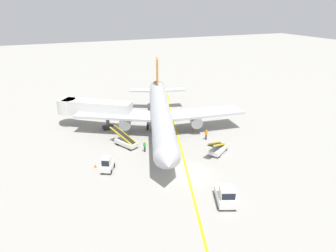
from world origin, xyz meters
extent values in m
plane|color=#9E9B93|center=(0.00, 0.00, 0.00)|extent=(300.00, 300.00, 0.00)
cube|color=yellow|center=(1.66, 5.00, 0.00)|extent=(26.17, 75.79, 0.01)
cylinder|color=#B2B5BA|center=(1.66, 13.42, 3.45)|extent=(12.83, 29.45, 3.30)
cone|color=#B2B5BA|center=(-3.59, -1.91, 3.45)|extent=(3.84, 3.32, 3.23)
cone|color=#B2B5BA|center=(6.96, 28.93, 3.85)|extent=(3.87, 3.66, 3.14)
cube|color=#B2B5BA|center=(9.23, 12.41, 3.05)|extent=(13.43, 5.93, 0.36)
cylinder|color=gray|center=(7.35, 12.00, 2.05)|extent=(2.83, 3.64, 1.90)
cube|color=#B2B5BA|center=(-4.94, 17.26, 3.05)|extent=(13.42, 10.45, 0.36)
cylinder|color=gray|center=(-3.72, 15.78, 2.05)|extent=(2.83, 3.64, 1.90)
cube|color=orange|center=(6.19, 26.66, 7.50)|extent=(1.56, 3.88, 5.20)
cube|color=#B2B5BA|center=(8.90, 25.31, 3.85)|extent=(5.52, 3.14, 0.24)
cube|color=#B2B5BA|center=(3.22, 27.26, 3.85)|extent=(5.63, 4.31, 0.24)
cylinder|color=#4C4C51|center=(-2.06, 2.53, 1.56)|extent=(0.20, 0.20, 3.12)
cylinder|color=black|center=(-2.06, 2.53, 0.28)|extent=(0.51, 0.64, 0.56)
cylinder|color=#4C4C51|center=(4.39, 14.60, 1.56)|extent=(0.20, 0.20, 3.12)
cylinder|color=black|center=(4.39, 14.60, 0.48)|extent=(0.64, 1.02, 0.96)
cylinder|color=#4C4C51|center=(0.22, 16.02, 1.56)|extent=(0.20, 0.20, 3.12)
cylinder|color=black|center=(0.22, 16.02, 0.48)|extent=(0.64, 1.02, 0.96)
cube|color=black|center=(-2.94, -0.02, 3.80)|extent=(2.98, 1.85, 0.60)
cube|color=silver|center=(-7.41, 20.09, 3.60)|extent=(11.21, 9.21, 2.50)
cylinder|color=silver|center=(-12.00, 23.46, 3.60)|extent=(3.20, 3.20, 2.50)
cylinder|color=#59595B|center=(-5.96, 19.02, 1.18)|extent=(0.56, 0.56, 2.35)
cube|color=#333338|center=(-5.96, 19.02, 0.25)|extent=(1.80, 1.40, 0.50)
cube|color=silver|center=(1.12, -6.85, 0.70)|extent=(3.11, 4.05, 0.80)
cube|color=silver|center=(0.89, -7.43, 1.65)|extent=(2.02, 2.07, 1.10)
cube|color=black|center=(0.60, -8.15, 1.65)|extent=(1.35, 0.61, 0.77)
cylinder|color=black|center=(1.40, -8.32, 0.30)|extent=(0.43, 0.64, 0.60)
cylinder|color=black|center=(-0.10, -7.71, 0.30)|extent=(0.43, 0.64, 0.60)
cylinder|color=black|center=(2.35, -5.99, 0.30)|extent=(0.43, 0.64, 0.60)
cylinder|color=black|center=(0.85, -5.38, 0.30)|extent=(0.43, 0.64, 0.60)
cube|color=silver|center=(-9.17, 4.85, 0.65)|extent=(2.26, 2.73, 0.70)
cube|color=silver|center=(-9.36, 4.48, 1.55)|extent=(1.42, 1.44, 1.10)
cube|color=black|center=(-9.60, 4.02, 1.55)|extent=(0.90, 0.52, 0.77)
cylinder|color=black|center=(-9.07, 3.85, 0.30)|extent=(0.47, 0.63, 0.60)
cylinder|color=black|center=(-10.05, 4.37, 0.30)|extent=(0.47, 0.63, 0.60)
cylinder|color=black|center=(-8.29, 5.34, 0.30)|extent=(0.47, 0.63, 0.60)
cylinder|color=black|center=(-9.27, 5.85, 0.30)|extent=(0.47, 0.63, 0.60)
cube|color=silver|center=(-4.97, 11.00, 0.60)|extent=(3.05, 4.07, 0.60)
cylinder|color=black|center=(-6.14, 11.90, 0.30)|extent=(0.47, 0.63, 0.60)
cylinder|color=black|center=(-5.00, 12.48, 0.30)|extent=(0.47, 0.63, 0.60)
cylinder|color=black|center=(-4.94, 9.53, 0.30)|extent=(0.47, 0.63, 0.60)
cylinder|color=black|center=(-3.80, 10.10, 0.30)|extent=(0.47, 0.63, 0.60)
cube|color=black|center=(-5.24, 11.54, 1.55)|extent=(3.05, 4.87, 1.76)
cube|color=yellow|center=(-5.64, 11.34, 1.67)|extent=(2.33, 4.52, 1.84)
cube|color=yellow|center=(-4.84, 11.74, 1.67)|extent=(2.33, 4.52, 1.84)
cube|color=silver|center=(6.77, 3.63, 0.60)|extent=(3.97, 3.41, 0.60)
cylinder|color=black|center=(6.05, 2.35, 0.30)|extent=(0.62, 0.53, 0.60)
cylinder|color=black|center=(5.31, 3.39, 0.30)|extent=(0.62, 0.53, 0.60)
cylinder|color=black|center=(8.22, 3.88, 0.30)|extent=(0.62, 0.53, 0.60)
cylinder|color=black|center=(7.49, 4.92, 0.30)|extent=(0.62, 0.53, 0.60)
cube|color=black|center=(6.28, 3.29, 1.55)|extent=(4.60, 3.61, 1.76)
cube|color=yellow|center=(6.54, 2.92, 1.67)|extent=(4.15, 2.95, 1.84)
cube|color=yellow|center=(6.02, 3.65, 1.67)|extent=(4.15, 2.95, 1.84)
cylinder|color=#26262D|center=(-2.99, 8.17, 0.42)|extent=(0.24, 0.24, 0.85)
cube|color=green|center=(-2.99, 8.17, 1.13)|extent=(0.36, 0.22, 0.56)
sphere|color=#9E7051|center=(-2.99, 8.17, 1.52)|extent=(0.20, 0.20, 0.20)
sphere|color=yellow|center=(-2.99, 8.17, 1.58)|extent=(0.24, 0.24, 0.24)
cylinder|color=#26262D|center=(7.39, 8.41, 0.42)|extent=(0.24, 0.24, 0.85)
cube|color=orange|center=(7.39, 8.41, 1.13)|extent=(0.36, 0.22, 0.56)
sphere|color=beige|center=(7.39, 8.41, 1.52)|extent=(0.20, 0.20, 0.20)
sphere|color=yellow|center=(7.39, 8.41, 1.58)|extent=(0.24, 0.24, 0.24)
cone|color=orange|center=(-10.54, 6.37, 0.22)|extent=(0.36, 0.36, 0.44)
cone|color=orange|center=(7.01, 12.04, 0.22)|extent=(0.36, 0.36, 0.44)
camera|label=1|loc=(-15.57, -30.23, 20.26)|focal=32.77mm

